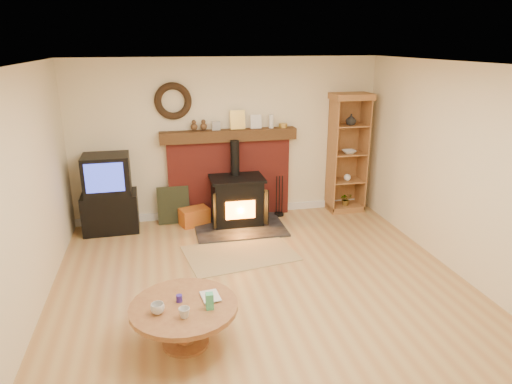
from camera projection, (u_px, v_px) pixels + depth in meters
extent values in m
plane|color=#AE7B48|center=(268.00, 297.00, 5.29)|extent=(5.50, 5.50, 0.00)
cube|color=beige|center=(228.00, 140.00, 7.43)|extent=(5.00, 0.02, 2.60)
cube|color=beige|center=(398.00, 355.00, 2.33)|extent=(5.00, 0.02, 2.60)
cube|color=beige|center=(16.00, 209.00, 4.37)|extent=(0.02, 5.50, 2.60)
cube|color=beige|center=(473.00, 177.00, 5.39)|extent=(0.02, 5.50, 2.60)
cube|color=white|center=(270.00, 65.00, 4.47)|extent=(5.00, 5.50, 0.02)
cube|color=white|center=(230.00, 211.00, 7.80)|extent=(5.00, 0.04, 0.12)
torus|color=black|center=(173.00, 101.00, 6.99)|extent=(0.57, 0.11, 0.57)
cube|color=maroon|center=(229.00, 179.00, 7.56)|extent=(2.00, 0.15, 1.30)
cube|color=#3E2313|center=(229.00, 135.00, 7.30)|extent=(2.20, 0.22, 0.18)
cube|color=#999999|center=(216.00, 126.00, 7.22)|extent=(0.13, 0.05, 0.14)
cube|color=gold|center=(238.00, 120.00, 7.28)|extent=(0.24, 0.06, 0.30)
cube|color=white|center=(256.00, 122.00, 7.36)|extent=(0.18, 0.05, 0.22)
cylinder|color=white|center=(271.00, 121.00, 7.39)|extent=(0.08, 0.08, 0.22)
cylinder|color=gold|center=(283.00, 125.00, 7.45)|extent=(0.14, 0.14, 0.07)
cube|color=black|center=(240.00, 227.00, 7.24)|extent=(1.40, 1.00, 0.03)
cube|color=black|center=(237.00, 201.00, 7.31)|extent=(0.77, 0.55, 0.71)
cube|color=black|center=(237.00, 179.00, 7.19)|extent=(0.84, 0.60, 0.04)
cylinder|color=black|center=(235.00, 158.00, 7.24)|extent=(0.14, 0.14, 0.56)
cube|color=orange|center=(240.00, 210.00, 7.06)|extent=(0.46, 0.02, 0.29)
cube|color=black|center=(217.00, 209.00, 7.04)|extent=(0.18, 0.25, 0.57)
cube|color=black|center=(262.00, 206.00, 7.19)|extent=(0.18, 0.25, 0.57)
cube|color=olive|center=(240.00, 253.00, 6.38)|extent=(1.61, 1.23, 0.01)
cube|color=black|center=(111.00, 212.00, 7.09)|extent=(0.83, 0.59, 0.60)
cube|color=black|center=(107.00, 174.00, 6.90)|extent=(0.69, 0.58, 0.60)
cube|color=#2938B8|center=(104.00, 178.00, 6.62)|extent=(0.55, 0.03, 0.44)
cube|color=brown|center=(344.00, 207.00, 8.03)|extent=(0.59, 0.43, 0.10)
cube|color=brown|center=(343.00, 152.00, 7.93)|extent=(0.59, 0.02, 1.87)
cube|color=brown|center=(332.00, 156.00, 7.68)|extent=(0.02, 0.43, 1.87)
cube|color=brown|center=(363.00, 154.00, 7.80)|extent=(0.02, 0.43, 1.87)
cube|color=brown|center=(351.00, 96.00, 7.43)|extent=(0.65, 0.47, 0.10)
cube|color=brown|center=(346.00, 181.00, 7.88)|extent=(0.55, 0.39, 0.02)
cube|color=brown|center=(348.00, 153.00, 7.73)|extent=(0.55, 0.39, 0.02)
cube|color=brown|center=(349.00, 125.00, 7.58)|extent=(0.55, 0.39, 0.02)
imported|color=white|center=(351.00, 120.00, 7.50)|extent=(0.18, 0.18, 0.18)
imported|color=white|center=(349.00, 152.00, 7.67)|extent=(0.23, 0.23, 0.06)
sphere|color=white|center=(347.00, 177.00, 7.81)|extent=(0.12, 0.12, 0.12)
imported|color=#47B680|center=(346.00, 199.00, 7.93)|extent=(0.20, 0.18, 0.22)
cube|color=gold|center=(195.00, 216.00, 7.34)|extent=(0.51, 0.41, 0.28)
cube|color=black|center=(174.00, 205.00, 7.36)|extent=(0.51, 0.14, 0.61)
cylinder|color=black|center=(279.00, 214.00, 7.77)|extent=(0.16, 0.16, 0.04)
cylinder|color=black|center=(276.00, 196.00, 7.65)|extent=(0.02, 0.02, 0.70)
cylinder|color=black|center=(279.00, 196.00, 7.66)|extent=(0.02, 0.02, 0.70)
cylinder|color=black|center=(282.00, 196.00, 7.67)|extent=(0.02, 0.02, 0.70)
cylinder|color=brown|center=(186.00, 342.00, 4.48)|extent=(0.46, 0.46, 0.03)
cylinder|color=brown|center=(185.00, 326.00, 4.42)|extent=(0.17, 0.17, 0.37)
cylinder|color=brown|center=(184.00, 307.00, 4.35)|extent=(1.04, 1.04, 0.05)
imported|color=white|center=(158.00, 308.00, 4.19)|extent=(0.13, 0.13, 0.10)
imported|color=white|center=(184.00, 313.00, 4.13)|extent=(0.10, 0.10, 0.10)
imported|color=#4C331E|center=(202.00, 298.00, 4.43)|extent=(0.17, 0.23, 0.02)
cylinder|color=#312093|center=(179.00, 298.00, 4.38)|extent=(0.06, 0.06, 0.07)
cube|color=#47B680|center=(210.00, 301.00, 4.25)|extent=(0.07, 0.07, 0.16)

